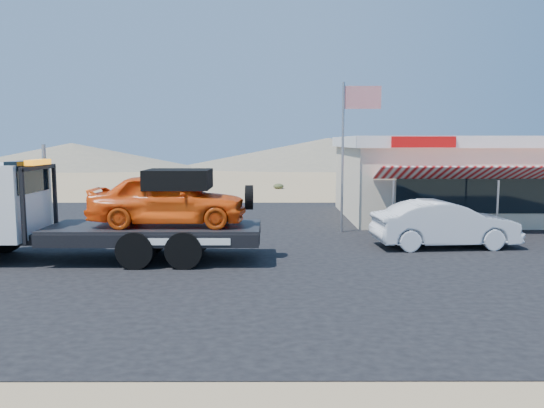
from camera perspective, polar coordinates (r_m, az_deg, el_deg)
The scene contains 7 objects.
ground at distance 17.27m, azimuth -6.20°, elevation -5.62°, with size 120.00×120.00×0.00m, color #9C8259.
asphalt_lot at distance 20.12m, azimuth 0.38°, elevation -3.79°, with size 32.00×24.00×0.02m, color black.
tow_truck at distance 17.21m, azimuth -18.16°, elevation -0.30°, with size 9.33×2.77×3.12m.
white_sedan at distance 19.39m, azimuth 18.07°, elevation -2.06°, with size 1.72×4.92×1.62m, color silver.
jerky_store at distance 27.23m, azimuth 18.47°, elevation 2.82°, with size 10.40×9.97×3.90m.
flagpole at distance 21.51m, azimuth 8.25°, elevation 6.88°, with size 1.55×0.10×6.00m.
distant_hills at distance 72.87m, azimuth -9.35°, elevation 5.23°, with size 126.00×48.00×4.20m.
Camera 1 is at (1.81, -16.78, 3.69)m, focal length 35.00 mm.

